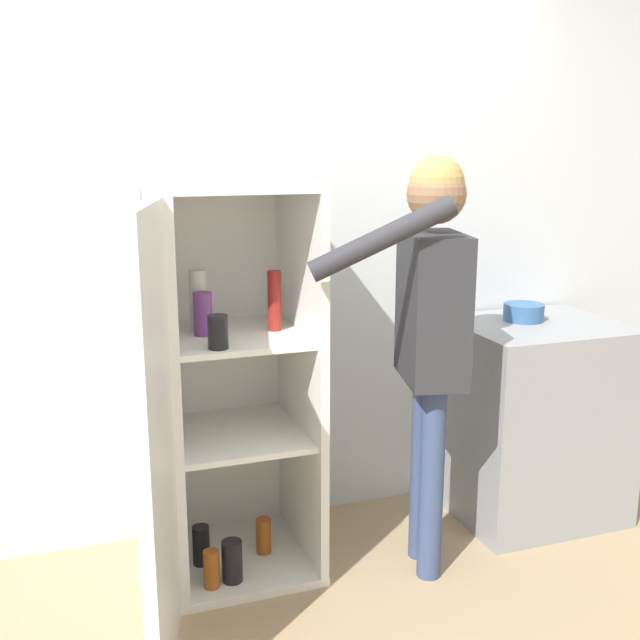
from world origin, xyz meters
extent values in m
plane|color=tan|center=(0.00, 0.00, 0.00)|extent=(12.00, 12.00, 0.00)
cube|color=silver|center=(0.00, 0.98, 1.27)|extent=(7.00, 0.06, 2.55)
cube|color=white|center=(-0.28, 0.62, 0.02)|extent=(0.60, 0.63, 0.04)
cube|color=white|center=(-0.28, 0.62, 1.59)|extent=(0.60, 0.63, 0.04)
cube|color=white|center=(-0.28, 0.91, 0.80)|extent=(0.60, 0.03, 1.53)
cube|color=white|center=(-0.56, 0.62, 0.80)|extent=(0.03, 0.63, 1.53)
cube|color=white|center=(0.00, 0.62, 0.80)|extent=(0.04, 0.63, 1.53)
cube|color=white|center=(-0.28, 0.62, 0.58)|extent=(0.53, 0.56, 0.02)
cube|color=white|center=(-0.28, 0.62, 0.99)|extent=(0.53, 0.56, 0.02)
cube|color=white|center=(-0.67, 0.02, 0.80)|extent=(0.19, 0.59, 1.53)
cylinder|color=#9E4C19|center=(-0.18, 0.59, 0.11)|extent=(0.07, 0.07, 0.15)
cylinder|color=beige|center=(-0.40, 0.70, 1.13)|extent=(0.07, 0.07, 0.25)
cylinder|color=#9E4C19|center=(-0.44, 0.40, 0.11)|extent=(0.06, 0.06, 0.15)
cylinder|color=black|center=(-0.35, 0.42, 0.12)|extent=(0.08, 0.08, 0.17)
cylinder|color=#723884|center=(-0.40, 0.62, 1.09)|extent=(0.08, 0.08, 0.17)
cylinder|color=black|center=(-0.38, 0.40, 1.07)|extent=(0.08, 0.08, 0.13)
cylinder|color=maroon|center=(-0.11, 0.60, 1.13)|extent=(0.05, 0.05, 0.24)
cylinder|color=black|center=(-0.45, 0.58, 0.12)|extent=(0.07, 0.07, 0.17)
cylinder|color=#384770|center=(0.43, 0.25, 0.41)|extent=(0.10, 0.10, 0.82)
cylinder|color=#384770|center=(0.47, 0.40, 0.41)|extent=(0.10, 0.10, 0.82)
cube|color=#2D2D33|center=(0.45, 0.32, 1.12)|extent=(0.30, 0.42, 0.58)
sphere|color=#8C6647|center=(0.45, 0.32, 1.56)|extent=(0.23, 0.23, 0.23)
sphere|color=#AD894C|center=(0.45, 0.32, 1.60)|extent=(0.21, 0.21, 0.21)
cylinder|color=#2D2D33|center=(0.16, 0.17, 1.42)|extent=(0.53, 0.19, 0.30)
cylinder|color=#2D2D33|center=(0.50, 0.53, 1.09)|extent=(0.08, 0.08, 0.55)
cube|color=gray|center=(1.15, 0.61, 0.47)|extent=(0.75, 0.65, 0.94)
cylinder|color=#335B8E|center=(1.12, 0.68, 0.98)|extent=(0.19, 0.19, 0.08)
camera|label=1|loc=(-0.90, -2.23, 1.73)|focal=42.00mm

